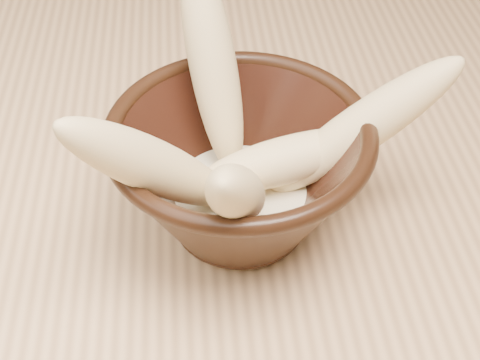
{
  "coord_description": "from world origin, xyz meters",
  "views": [
    {
      "loc": [
        -0.27,
        -0.47,
        1.15
      ],
      "look_at": [
        -0.23,
        -0.11,
        0.8
      ],
      "focal_mm": 50.0,
      "sensor_mm": 36.0,
      "label": 1
    }
  ],
  "objects": [
    {
      "name": "table",
      "position": [
        0.0,
        0.0,
        0.67
      ],
      "size": [
        1.2,
        0.8,
        0.75
      ],
      "color": "#E0B17B",
      "rests_on": "ground"
    },
    {
      "name": "bowl",
      "position": [
        -0.23,
        -0.11,
        0.81
      ],
      "size": [
        0.2,
        0.2,
        0.11
      ],
      "rotation": [
        0.0,
        0.0,
        -0.05
      ],
      "color": "black",
      "rests_on": "table"
    },
    {
      "name": "milk_puddle",
      "position": [
        -0.23,
        -0.11,
        0.79
      ],
      "size": [
        0.11,
        0.11,
        0.02
      ],
      "primitive_type": "cylinder",
      "color": "beige",
      "rests_on": "bowl"
    },
    {
      "name": "banana_upright",
      "position": [
        -0.25,
        -0.05,
        0.87
      ],
      "size": [
        0.07,
        0.11,
        0.17
      ],
      "primitive_type": "ellipsoid",
      "rotation": [
        0.46,
        0.0,
        3.45
      ],
      "color": "#FAD893",
      "rests_on": "bowl"
    },
    {
      "name": "banana_left",
      "position": [
        -0.29,
        -0.15,
        0.85
      ],
      "size": [
        0.14,
        0.11,
        0.15
      ],
      "primitive_type": "ellipsoid",
      "rotation": [
        0.73,
        0.0,
        -1.0
      ],
      "color": "#FAD893",
      "rests_on": "bowl"
    },
    {
      "name": "banana_right",
      "position": [
        -0.14,
        -0.11,
        0.84
      ],
      "size": [
        0.16,
        0.05,
        0.13
      ],
      "primitive_type": "ellipsoid",
      "rotation": [
        0.91,
        0.0,
        1.67
      ],
      "color": "#FAD893",
      "rests_on": "bowl"
    },
    {
      "name": "banana_across",
      "position": [
        -0.2,
        -0.11,
        0.82
      ],
      "size": [
        0.15,
        0.06,
        0.05
      ],
      "primitive_type": "ellipsoid",
      "rotation": [
        1.44,
        0.0,
        1.73
      ],
      "color": "#FAD893",
      "rests_on": "bowl"
    },
    {
      "name": "banana_front",
      "position": [
        -0.24,
        -0.17,
        0.85
      ],
      "size": [
        0.06,
        0.13,
        0.14
      ],
      "primitive_type": "ellipsoid",
      "rotation": [
        0.71,
        0.0,
        -0.24
      ],
      "color": "#FAD893",
      "rests_on": "bowl"
    }
  ]
}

